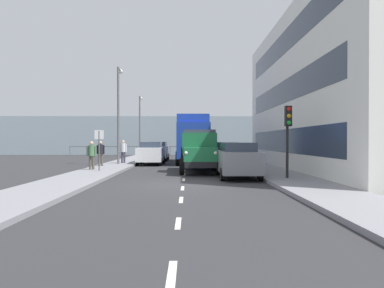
{
  "coord_description": "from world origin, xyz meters",
  "views": [
    {
      "loc": [
        -0.23,
        14.32,
        1.8
      ],
      "look_at": [
        -0.48,
        -10.9,
        1.57
      ],
      "focal_mm": 32.45,
      "sensor_mm": 36.0,
      "label": 1
    }
  ],
  "objects_px": {
    "truck_vintage_green": "(199,152)",
    "lorry_cargo_blue": "(193,138)",
    "car_white_oppositeside_0": "(151,153)",
    "street_sign": "(99,143)",
    "lamp_post_far": "(140,120)",
    "car_navy_kerbside_1": "(225,155)",
    "car_silver_oppositeside_1": "(158,151)",
    "traffic_light_near": "(288,126)",
    "pedestrian_couple_b": "(92,153)",
    "pedestrian_couple_a": "(101,151)",
    "car_grey_kerbside_near": "(237,159)",
    "pedestrian_strolling": "(123,150)",
    "lamp_post_promenade": "(119,107)"
  },
  "relations": [
    {
      "from": "truck_vintage_green",
      "to": "car_silver_oppositeside_1",
      "type": "height_order",
      "value": "truck_vintage_green"
    },
    {
      "from": "car_white_oppositeside_0",
      "to": "car_grey_kerbside_near",
      "type": "bearing_deg",
      "value": 119.06
    },
    {
      "from": "lorry_cargo_blue",
      "to": "street_sign",
      "type": "relative_size",
      "value": 3.65
    },
    {
      "from": "car_silver_oppositeside_1",
      "to": "street_sign",
      "type": "distance_m",
      "value": 12.76
    },
    {
      "from": "truck_vintage_green",
      "to": "car_silver_oppositeside_1",
      "type": "bearing_deg",
      "value": -74.19
    },
    {
      "from": "car_navy_kerbside_1",
      "to": "traffic_light_near",
      "type": "distance_m",
      "value": 7.55
    },
    {
      "from": "pedestrian_couple_b",
      "to": "pedestrian_strolling",
      "type": "height_order",
      "value": "pedestrian_strolling"
    },
    {
      "from": "pedestrian_couple_a",
      "to": "traffic_light_near",
      "type": "distance_m",
      "value": 12.81
    },
    {
      "from": "lorry_cargo_blue",
      "to": "pedestrian_couple_b",
      "type": "distance_m",
      "value": 10.1
    },
    {
      "from": "car_silver_oppositeside_1",
      "to": "lamp_post_far",
      "type": "relative_size",
      "value": 0.73
    },
    {
      "from": "truck_vintage_green",
      "to": "lamp_post_far",
      "type": "height_order",
      "value": "lamp_post_far"
    },
    {
      "from": "truck_vintage_green",
      "to": "lorry_cargo_blue",
      "type": "bearing_deg",
      "value": -88.23
    },
    {
      "from": "lorry_cargo_blue",
      "to": "traffic_light_near",
      "type": "distance_m",
      "value": 13.47
    },
    {
      "from": "pedestrian_couple_a",
      "to": "lamp_post_promenade",
      "type": "xyz_separation_m",
      "value": [
        -0.75,
        -2.23,
        3.16
      ]
    },
    {
      "from": "lorry_cargo_blue",
      "to": "traffic_light_near",
      "type": "bearing_deg",
      "value": 107.56
    },
    {
      "from": "street_sign",
      "to": "car_navy_kerbside_1",
      "type": "bearing_deg",
      "value": -156.63
    },
    {
      "from": "pedestrian_couple_a",
      "to": "street_sign",
      "type": "distance_m",
      "value": 3.8
    },
    {
      "from": "car_silver_oppositeside_1",
      "to": "pedestrian_couple_a",
      "type": "relative_size",
      "value": 2.85
    },
    {
      "from": "car_grey_kerbside_near",
      "to": "traffic_light_near",
      "type": "height_order",
      "value": "traffic_light_near"
    },
    {
      "from": "pedestrian_couple_b",
      "to": "lamp_post_promenade",
      "type": "bearing_deg",
      "value": -96.08
    },
    {
      "from": "car_white_oppositeside_0",
      "to": "pedestrian_couple_a",
      "type": "relative_size",
      "value": 2.51
    },
    {
      "from": "truck_vintage_green",
      "to": "car_navy_kerbside_1",
      "type": "relative_size",
      "value": 1.23
    },
    {
      "from": "lamp_post_promenade",
      "to": "pedestrian_strolling",
      "type": "bearing_deg",
      "value": -104.19
    },
    {
      "from": "car_navy_kerbside_1",
      "to": "lamp_post_far",
      "type": "height_order",
      "value": "lamp_post_far"
    },
    {
      "from": "car_white_oppositeside_0",
      "to": "traffic_light_near",
      "type": "xyz_separation_m",
      "value": [
        -7.24,
        10.91,
        1.58
      ]
    },
    {
      "from": "lamp_post_far",
      "to": "street_sign",
      "type": "distance_m",
      "value": 17.85
    },
    {
      "from": "car_white_oppositeside_0",
      "to": "pedestrian_couple_a",
      "type": "xyz_separation_m",
      "value": [
        2.98,
        3.32,
        0.21
      ]
    },
    {
      "from": "lamp_post_promenade",
      "to": "lamp_post_far",
      "type": "relative_size",
      "value": 1.09
    },
    {
      "from": "lorry_cargo_blue",
      "to": "lamp_post_far",
      "type": "relative_size",
      "value": 1.28
    },
    {
      "from": "lamp_post_promenade",
      "to": "car_navy_kerbside_1",
      "type": "bearing_deg",
      "value": 159.9
    },
    {
      "from": "car_navy_kerbside_1",
      "to": "car_silver_oppositeside_1",
      "type": "xyz_separation_m",
      "value": [
        5.2,
        -9.39,
        0.0
      ]
    },
    {
      "from": "lorry_cargo_blue",
      "to": "traffic_light_near",
      "type": "relative_size",
      "value": 2.56
    },
    {
      "from": "pedestrian_couple_a",
      "to": "lamp_post_promenade",
      "type": "distance_m",
      "value": 3.94
    },
    {
      "from": "traffic_light_near",
      "to": "lamp_post_far",
      "type": "relative_size",
      "value": 0.5
    },
    {
      "from": "car_silver_oppositeside_1",
      "to": "pedestrian_couple_b",
      "type": "xyz_separation_m",
      "value": [
        2.77,
        11.75,
        0.2
      ]
    },
    {
      "from": "truck_vintage_green",
      "to": "car_grey_kerbside_near",
      "type": "bearing_deg",
      "value": 122.27
    },
    {
      "from": "pedestrian_couple_a",
      "to": "street_sign",
      "type": "bearing_deg",
      "value": 103.04
    },
    {
      "from": "car_white_oppositeside_0",
      "to": "street_sign",
      "type": "distance_m",
      "value": 7.34
    },
    {
      "from": "car_navy_kerbside_1",
      "to": "lamp_post_far",
      "type": "xyz_separation_m",
      "value": [
        7.54,
        -14.53,
        3.08
      ]
    },
    {
      "from": "street_sign",
      "to": "car_white_oppositeside_0",
      "type": "bearing_deg",
      "value": -107.01
    },
    {
      "from": "car_grey_kerbside_near",
      "to": "pedestrian_couple_b",
      "type": "height_order",
      "value": "pedestrian_couple_b"
    },
    {
      "from": "car_navy_kerbside_1",
      "to": "pedestrian_couple_b",
      "type": "bearing_deg",
      "value": 16.49
    },
    {
      "from": "pedestrian_couple_b",
      "to": "lorry_cargo_blue",
      "type": "bearing_deg",
      "value": -126.31
    },
    {
      "from": "lorry_cargo_blue",
      "to": "car_silver_oppositeside_1",
      "type": "xyz_separation_m",
      "value": [
        3.18,
        -3.65,
        -1.18
      ]
    },
    {
      "from": "truck_vintage_green",
      "to": "lorry_cargo_blue",
      "type": "relative_size",
      "value": 0.69
    },
    {
      "from": "pedestrian_couple_b",
      "to": "car_silver_oppositeside_1",
      "type": "bearing_deg",
      "value": -103.28
    },
    {
      "from": "pedestrian_couple_b",
      "to": "pedestrian_strolling",
      "type": "distance_m",
      "value": 5.86
    },
    {
      "from": "truck_vintage_green",
      "to": "lamp_post_far",
      "type": "relative_size",
      "value": 0.88
    },
    {
      "from": "pedestrian_couple_b",
      "to": "street_sign",
      "type": "xyz_separation_m",
      "value": [
        -0.64,
        0.81,
        0.58
      ]
    },
    {
      "from": "pedestrian_strolling",
      "to": "lamp_post_far",
      "type": "xyz_separation_m",
      "value": [
        0.3,
        -11.07,
        2.83
      ]
    }
  ]
}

